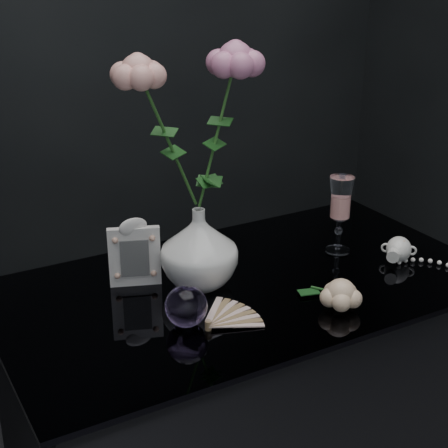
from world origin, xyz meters
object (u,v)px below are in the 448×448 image
paperweight (186,306)px  loose_rose (341,294)px  vase (199,248)px  pearl_jar (399,248)px  picture_frame (134,252)px  wine_glass (340,215)px

paperweight → loose_rose: paperweight is taller
vase → pearl_jar: size_ratio=0.83×
vase → picture_frame: vase is taller
picture_frame → loose_rose: (0.31, -0.29, -0.04)m
wine_glass → paperweight: bearing=-164.3°
picture_frame → paperweight: 0.21m
vase → paperweight: vase is taller
picture_frame → loose_rose: 0.43m
vase → paperweight: size_ratio=2.11×
paperweight → wine_glass: bearing=15.7°
vase → loose_rose: bearing=-49.1°
vase → paperweight: (-0.10, -0.14, -0.04)m
paperweight → pearl_jar: (0.55, 0.02, -0.01)m
pearl_jar → picture_frame: bearing=-152.7°
wine_glass → picture_frame: 0.49m
wine_glass → loose_rose: 0.28m
vase → wine_glass: bearing=-1.2°
pearl_jar → paperweight: bearing=-132.7°
wine_glass → paperweight: (-0.46, -0.13, -0.05)m
vase → pearl_jar: vase is taller
vase → wine_glass: size_ratio=0.93×
picture_frame → pearl_jar: picture_frame is taller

